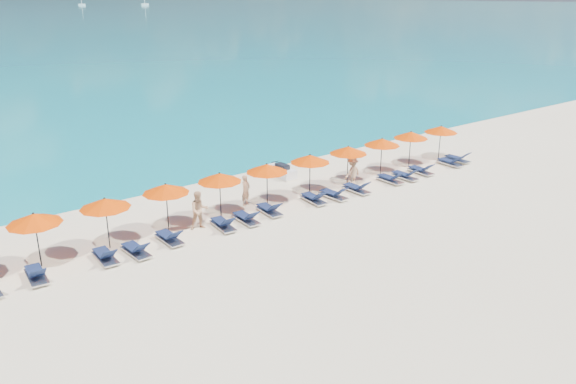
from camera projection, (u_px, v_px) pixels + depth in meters
ground at (329, 235)px, 25.01m from camera, size 1400.00×1400.00×0.00m
sailboat_near at (145, 4)px, 532.99m from camera, size 6.89×2.30×12.63m
sailboat_far at (82, 4)px, 526.09m from camera, size 6.30×2.10×11.56m
jetski at (281, 171)px, 32.98m from camera, size 0.84×2.17×0.77m
beachgoer_a at (246, 190)px, 28.31m from camera, size 0.67×0.55×1.57m
beachgoer_b at (199, 210)px, 25.40m from camera, size 0.97×0.70×1.80m
beachgoer_c at (352, 172)px, 30.99m from camera, size 1.14×0.60×1.70m
umbrella_1 at (34, 219)px, 21.49m from camera, size 2.10×2.10×2.28m
umbrella_2 at (105, 203)px, 23.09m from camera, size 2.10×2.10×2.28m
umbrella_3 at (166, 189)px, 24.82m from camera, size 2.10×2.10×2.28m
umbrella_4 at (220, 177)px, 26.33m from camera, size 2.10×2.10×2.28m
umbrella_5 at (267, 168)px, 27.75m from camera, size 2.10×2.10×2.28m
umbrella_6 at (310, 159)px, 29.34m from camera, size 2.10×2.10×2.28m
umbrella_7 at (348, 150)px, 30.95m from camera, size 2.10×2.10×2.28m
umbrella_8 at (382, 142)px, 32.65m from camera, size 2.10×2.10×2.28m
umbrella_9 at (411, 135)px, 34.27m from camera, size 2.10×2.10×2.28m
umbrella_10 at (441, 129)px, 35.72m from camera, size 2.10×2.10×2.28m
lounger_2 at (36, 274)px, 21.01m from camera, size 0.74×1.74×0.66m
lounger_3 at (105, 256)px, 22.48m from camera, size 0.68×1.72×0.66m
lounger_4 at (136, 250)px, 23.02m from camera, size 0.73×1.74×0.66m
lounger_5 at (169, 237)px, 24.19m from camera, size 0.66×1.71×0.66m
lounger_6 at (223, 224)px, 25.60m from camera, size 0.79×1.75×0.66m
lounger_7 at (246, 218)px, 26.29m from camera, size 0.68×1.72×0.66m
lounger_8 at (269, 209)px, 27.34m from camera, size 0.75×1.74×0.66m
lounger_9 at (314, 198)px, 28.82m from camera, size 0.77×1.75×0.66m
lounger_10 at (334, 194)px, 29.40m from camera, size 0.73×1.74×0.66m
lounger_11 at (357, 188)px, 30.31m from camera, size 0.64×1.71×0.66m
lounger_12 at (390, 179)px, 31.88m from camera, size 0.67×1.72×0.66m
lounger_13 at (405, 175)px, 32.47m from camera, size 0.62×1.70×0.66m
lounger_14 at (421, 170)px, 33.44m from camera, size 0.73×1.74×0.66m
lounger_15 at (450, 162)px, 35.06m from camera, size 0.70×1.73×0.66m
lounger_16 at (458, 159)px, 35.80m from camera, size 0.69×1.72×0.66m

